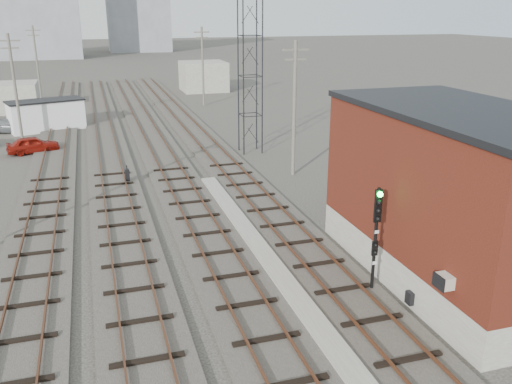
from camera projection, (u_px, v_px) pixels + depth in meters
name	position (u px, v px, depth m)	size (l,w,h in m)	color
ground	(147.00, 105.00, 64.72)	(320.00, 320.00, 0.00)	#282621
track_right	(204.00, 142.00, 46.35)	(3.20, 90.00, 0.39)	#332D28
track_mid_right	(157.00, 145.00, 45.24)	(3.20, 90.00, 0.39)	#332D28
track_mid_left	(107.00, 148.00, 44.13)	(3.20, 90.00, 0.39)	#332D28
track_left	(55.00, 152.00, 43.02)	(3.20, 90.00, 0.39)	#332D28
platform_curb	(278.00, 274.00, 23.14)	(0.90, 28.00, 0.26)	gray
brick_building	(456.00, 196.00, 22.15)	(6.54, 12.20, 7.22)	gray
lattice_tower	(250.00, 56.00, 41.20)	(1.60, 1.60, 15.00)	black
utility_pole_left_b	(15.00, 84.00, 46.12)	(1.80, 0.24, 9.00)	#595147
utility_pole_left_c	(37.00, 60.00, 68.77)	(1.80, 0.24, 9.00)	#595147
utility_pole_right_a	(294.00, 106.00, 36.00)	(1.80, 0.24, 9.00)	#595147
utility_pole_right_b	(203.00, 64.00, 63.17)	(1.80, 0.24, 9.00)	#595147
apartment_right	(137.00, 1.00, 144.30)	(16.00, 12.00, 26.00)	gray
shed_left	(0.00, 98.00, 59.76)	(8.00, 5.00, 3.20)	gray
shed_right	(203.00, 76.00, 75.63)	(6.00, 6.00, 4.00)	gray
signal_mast	(376.00, 232.00, 21.05)	(0.40, 0.42, 4.45)	gray
switch_stand	(127.00, 175.00, 35.44)	(0.29, 0.29, 1.16)	black
site_trailer	(46.00, 115.00, 51.01)	(7.34, 4.82, 2.85)	white
car_red	(33.00, 145.00, 42.98)	(1.60, 3.97, 1.35)	maroon
car_grey	(8.00, 126.00, 50.19)	(1.77, 4.36, 1.27)	slate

